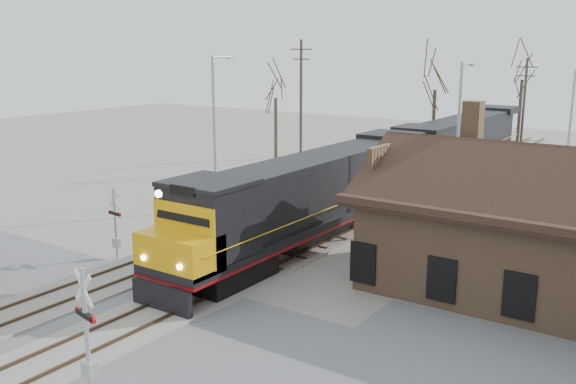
{
  "coord_description": "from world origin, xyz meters",
  "views": [
    {
      "loc": [
        17.56,
        -15.19,
        10.3
      ],
      "look_at": [
        0.91,
        9.0,
        3.61
      ],
      "focal_mm": 40.0,
      "sensor_mm": 36.0,
      "label": 1
    }
  ],
  "objects": [
    {
      "name": "crossbuck_near",
      "position": [
        2.85,
        -4.22,
        1.93
      ],
      "size": [
        1.16,
        0.34,
        4.11
      ],
      "rotation": [
        0.0,
        0.0,
        -0.21
      ],
      "color": "#A5A8AD",
      "rests_on": "ground"
    },
    {
      "name": "tree_a",
      "position": [
        -17.3,
        33.42,
        6.53
      ],
      "size": [
        3.75,
        3.75,
        9.19
      ],
      "color": "#382D23",
      "rests_on": "ground"
    },
    {
      "name": "streetlight_a",
      "position": [
        -8.98,
        15.32,
        5.42
      ],
      "size": [
        0.25,
        2.04,
        9.75
      ],
      "color": "#A5A8AD",
      "rests_on": "ground"
    },
    {
      "name": "road",
      "position": [
        0.0,
        0.0,
        0.01
      ],
      "size": [
        60.0,
        9.0,
        0.03
      ],
      "primitive_type": "cube",
      "color": "#5E5E63",
      "rests_on": "ground"
    },
    {
      "name": "utility_pole_a",
      "position": [
        -12.28,
        30.06,
        5.66
      ],
      "size": [
        2.0,
        0.24,
        10.86
      ],
      "color": "#382D23",
      "rests_on": "ground"
    },
    {
      "name": "locomotive_trailing",
      "position": [
        0.0,
        34.23,
        2.58
      ],
      "size": [
        3.3,
        22.09,
        4.65
      ],
      "color": "black",
      "rests_on": "ground"
    },
    {
      "name": "streetlight_c",
      "position": [
        8.05,
        35.19,
        4.87
      ],
      "size": [
        0.25,
        2.04,
        8.68
      ],
      "color": "#A5A8AD",
      "rests_on": "ground"
    },
    {
      "name": "tree_c",
      "position": [
        0.99,
        47.95,
        8.4
      ],
      "size": [
        4.81,
        4.81,
        11.8
      ],
      "color": "#382D23",
      "rests_on": "ground"
    },
    {
      "name": "track_main",
      "position": [
        0.0,
        15.0,
        0.07
      ],
      "size": [
        3.4,
        90.0,
        0.24
      ],
      "color": "#A39D93",
      "rests_on": "ground"
    },
    {
      "name": "crossbuck_far",
      "position": [
        -6.67,
        5.02,
        1.7
      ],
      "size": [
        1.01,
        0.27,
        3.55
      ],
      "rotation": [
        0.0,
        0.0,
        3.02
      ],
      "color": "#A5A8AD",
      "rests_on": "ground"
    },
    {
      "name": "utility_pole_b",
      "position": [
        1.77,
        46.21,
        4.85
      ],
      "size": [
        2.0,
        0.24,
        9.26
      ],
      "color": "#382D23",
      "rests_on": "ground"
    },
    {
      "name": "depot",
      "position": [
        11.99,
        12.0,
        2.41
      ],
      "size": [
        15.2,
        9.31,
        7.9
      ],
      "color": "#896347",
      "rests_on": "ground"
    },
    {
      "name": "track_siding",
      "position": [
        -4.5,
        15.0,
        0.07
      ],
      "size": [
        3.4,
        90.0,
        0.24
      ],
      "color": "#A39D93",
      "rests_on": "ground"
    },
    {
      "name": "ground",
      "position": [
        0.0,
        0.0,
        0.0
      ],
      "size": [
        140.0,
        140.0,
        0.0
      ],
      "primitive_type": "plane",
      "color": "#A39D93",
      "rests_on": "ground"
    },
    {
      "name": "locomotive_lead",
      "position": [
        0.0,
        11.86,
        2.58
      ],
      "size": [
        3.3,
        22.09,
        4.91
      ],
      "color": "black",
      "rests_on": "ground"
    },
    {
      "name": "tree_b",
      "position": [
        -3.14,
        36.71,
        7.81
      ],
      "size": [
        4.48,
        4.48,
        10.97
      ],
      "color": "#382D23",
      "rests_on": "ground"
    },
    {
      "name": "streetlight_b",
      "position": [
        5.28,
        19.42,
        5.28
      ],
      "size": [
        0.25,
        2.04,
        9.47
      ],
      "color": "#A5A8AD",
      "rests_on": "ground"
    }
  ]
}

